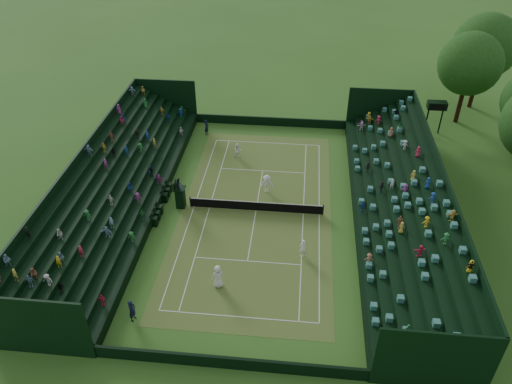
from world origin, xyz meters
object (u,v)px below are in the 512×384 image
(tennis_net, at_px, (256,206))
(umpire_chair, at_px, (180,195))
(player_far_east, at_px, (267,184))
(player_near_east, at_px, (303,248))
(player_far_west, at_px, (238,151))
(player_near_west, at_px, (218,276))

(tennis_net, distance_m, umpire_chair, 6.67)
(tennis_net, xyz_separation_m, player_far_east, (0.69, 2.90, 0.38))
(player_near_east, bearing_deg, player_far_east, -82.30)
(umpire_chair, distance_m, player_near_east, 12.04)
(tennis_net, distance_m, player_far_west, 9.05)
(player_near_east, bearing_deg, player_far_west, -78.79)
(umpire_chair, height_order, player_far_west, umpire_chair)
(player_near_west, bearing_deg, player_far_west, -101.23)
(umpire_chair, bearing_deg, tennis_net, 0.84)
(tennis_net, height_order, umpire_chair, umpire_chair)
(tennis_net, xyz_separation_m, player_near_east, (4.17, -5.42, 0.31))
(umpire_chair, relative_size, player_near_west, 1.58)
(umpire_chair, height_order, player_far_east, umpire_chair)
(tennis_net, distance_m, player_near_west, 9.36)
(umpire_chair, height_order, player_near_west, umpire_chair)
(tennis_net, distance_m, player_near_east, 6.85)
(player_near_west, bearing_deg, umpire_chair, -76.27)
(tennis_net, height_order, player_far_east, player_far_east)
(player_near_west, relative_size, player_near_east, 1.14)
(tennis_net, bearing_deg, player_far_west, 107.66)
(player_near_east, distance_m, player_far_west, 15.65)
(umpire_chair, height_order, player_near_east, umpire_chair)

